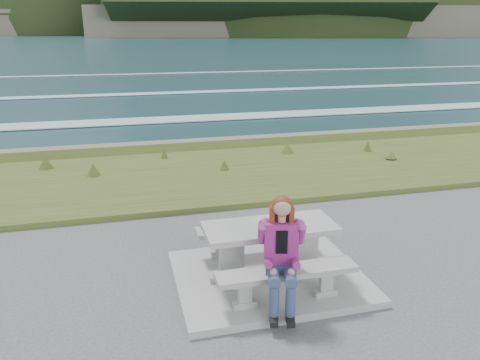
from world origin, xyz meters
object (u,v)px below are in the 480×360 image
at_px(picnic_table, 270,236).
at_px(bench_landward, 287,276).
at_px(seated_woman, 281,270).
at_px(bench_seaward, 255,231).

relative_size(picnic_table, bench_landward, 1.00).
relative_size(picnic_table, seated_woman, 1.27).
distance_m(picnic_table, seated_woman, 0.84).
relative_size(bench_landward, bench_seaward, 1.00).
bearing_deg(bench_landward, seated_woman, -133.12).
bearing_deg(picnic_table, bench_landward, -90.00).
distance_m(bench_landward, seated_woman, 0.25).
distance_m(picnic_table, bench_seaward, 0.74).
relative_size(bench_seaward, seated_woman, 1.27).
bearing_deg(seated_woman, bench_landward, 62.10).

